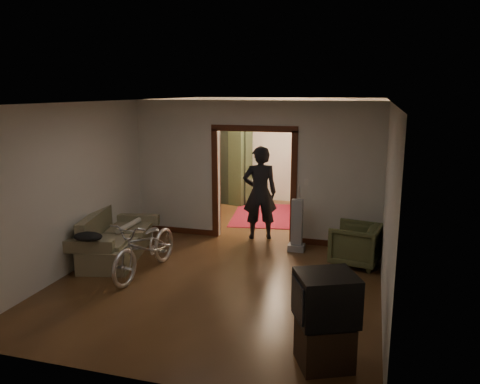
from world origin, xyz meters
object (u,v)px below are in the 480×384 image
at_px(bicycle, 146,246).
at_px(person, 260,193).
at_px(armchair, 355,244).
at_px(sofa, 116,235).
at_px(desk, 320,195).
at_px(locker, 231,167).

height_order(bicycle, person, person).
height_order(bicycle, armchair, bicycle).
height_order(sofa, bicycle, bicycle).
bearing_deg(sofa, bicycle, -45.04).
relative_size(person, desk, 1.93).
relative_size(person, locker, 0.96).
bearing_deg(armchair, desk, -152.97).
distance_m(sofa, bicycle, 1.03).
height_order(armchair, locker, locker).
bearing_deg(sofa, armchair, -1.86).
distance_m(sofa, desk, 5.55).
bearing_deg(sofa, person, 26.22).
distance_m(person, locker, 3.19).
bearing_deg(person, bicycle, 40.50).
height_order(bicycle, locker, locker).
distance_m(bicycle, desk, 5.59).
bearing_deg(person, locker, -82.52).
height_order(person, desk, person).
bearing_deg(locker, sofa, -80.98).
bearing_deg(person, armchair, 133.17).
height_order(sofa, armchair, sofa).
bearing_deg(armchair, sofa, -66.95).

